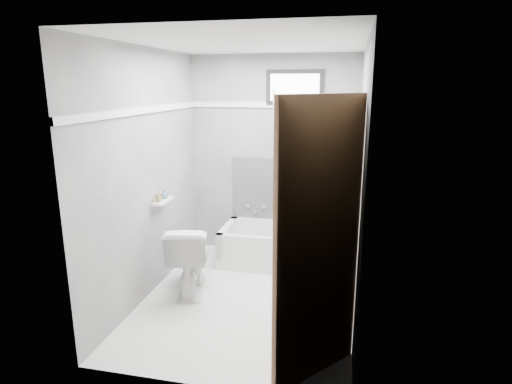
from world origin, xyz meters
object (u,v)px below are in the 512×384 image
(bathtub, at_px, (286,247))
(soap_bottle_a, at_px, (158,197))
(toilet, at_px, (190,258))
(office_chair, at_px, (321,208))
(door, at_px, (357,265))
(soap_bottle_b, at_px, (164,194))

(bathtub, bearing_deg, soap_bottle_a, -144.02)
(toilet, bearing_deg, office_chair, -157.83)
(door, bearing_deg, soap_bottle_b, 141.99)
(bathtub, height_order, door, door)
(office_chair, xyz_separation_m, door, (0.36, -2.23, 0.30))
(toilet, relative_size, door, 0.36)
(door, xyz_separation_m, soap_bottle_b, (-1.92, 1.50, -0.04))
(toilet, distance_m, door, 2.18)
(bathtub, relative_size, toilet, 2.07)
(soap_bottle_a, relative_size, soap_bottle_b, 1.05)
(door, bearing_deg, toilet, 140.34)
(toilet, height_order, soap_bottle_b, soap_bottle_b)
(bathtub, xyz_separation_m, soap_bottle_a, (-1.17, -0.85, 0.76))
(toilet, bearing_deg, door, 126.52)
(door, height_order, soap_bottle_b, door)
(office_chair, distance_m, toilet, 1.57)
(soap_bottle_b, bearing_deg, toilet, -28.51)
(soap_bottle_a, bearing_deg, office_chair, 29.05)
(toilet, xyz_separation_m, soap_bottle_b, (-0.32, 0.17, 0.60))
(toilet, height_order, door, door)
(bathtub, height_order, toilet, toilet)
(office_chair, height_order, toilet, office_chair)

